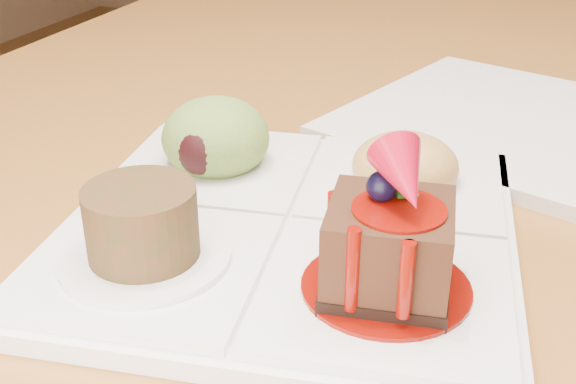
% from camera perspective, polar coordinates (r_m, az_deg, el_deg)
% --- Properties ---
extents(dining_table, '(1.00, 1.80, 0.75)m').
position_cam_1_polar(dining_table, '(0.89, 11.95, 5.93)').
color(dining_table, '#9D5E28').
rests_on(dining_table, ground).
extents(sampler_plate, '(0.32, 0.32, 0.11)m').
position_cam_1_polar(sampler_plate, '(0.47, -0.13, -1.11)').
color(sampler_plate, silver).
rests_on(sampler_plate, dining_table).
extents(second_plate, '(0.34, 0.34, 0.01)m').
position_cam_1_polar(second_plate, '(0.67, 17.36, 5.16)').
color(second_plate, silver).
rests_on(second_plate, dining_table).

